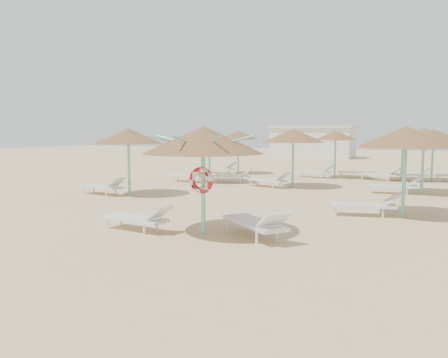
% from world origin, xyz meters
% --- Properties ---
extents(ground, '(120.00, 120.00, 0.00)m').
position_xyz_m(ground, '(0.00, 0.00, 0.00)').
color(ground, tan).
rests_on(ground, ground).
extents(main_palapa, '(2.98, 2.98, 2.67)m').
position_xyz_m(main_palapa, '(0.36, -0.14, 2.32)').
color(main_palapa, '#79D2B4').
rests_on(main_palapa, ground).
extents(lounger_main_a, '(1.99, 0.79, 0.70)m').
position_xyz_m(lounger_main_a, '(-1.28, -0.57, 0.34)').
color(lounger_main_a, white).
rests_on(lounger_main_a, ground).
extents(lounger_main_b, '(2.16, 1.90, 0.81)m').
position_xyz_m(lounger_main_b, '(1.74, 0.02, 0.39)').
color(lounger_main_b, white).
rests_on(lounger_main_b, ground).
extents(palapa_field, '(19.96, 13.90, 2.72)m').
position_xyz_m(palapa_field, '(1.82, 10.49, 2.31)').
color(palapa_field, '#79D2B4').
rests_on(palapa_field, ground).
extents(service_hut, '(8.40, 4.40, 3.25)m').
position_xyz_m(service_hut, '(-6.00, 35.00, 1.64)').
color(service_hut, silver).
rests_on(service_hut, ground).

